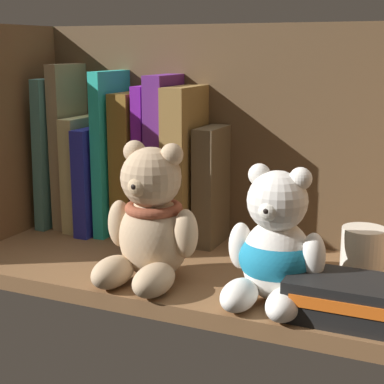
{
  "coord_description": "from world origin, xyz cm",
  "views": [
    {
      "loc": [
        26.5,
        -67.6,
        29.08
      ],
      "look_at": [
        -3.35,
        0.0,
        11.56
      ],
      "focal_mm": 56.86,
      "sensor_mm": 36.0,
      "label": 1
    }
  ],
  "objects_px": {
    "book_0": "(62,151)",
    "pillar_candle": "(363,256)",
    "book_2": "(89,171)",
    "book_3": "(105,177)",
    "small_product_box": "(346,299)",
    "book_5": "(135,163)",
    "book_9": "(214,185)",
    "book_7": "(169,157)",
    "book_4": "(118,152)",
    "book_8": "(191,164)",
    "teddy_bear_larger": "(150,223)",
    "book_6": "(152,161)",
    "teddy_bear_smaller": "(275,250)",
    "book_1": "(74,145)"
  },
  "relations": [
    {
      "from": "book_2",
      "to": "pillar_candle",
      "type": "xyz_separation_m",
      "value": [
        0.43,
        -0.08,
        -0.05
      ]
    },
    {
      "from": "book_2",
      "to": "book_7",
      "type": "xyz_separation_m",
      "value": [
        0.14,
        0.0,
        0.03
      ]
    },
    {
      "from": "book_0",
      "to": "book_5",
      "type": "height_order",
      "value": "book_0"
    },
    {
      "from": "book_3",
      "to": "book_9",
      "type": "distance_m",
      "value": 0.18
    },
    {
      "from": "book_3",
      "to": "teddy_bear_larger",
      "type": "distance_m",
      "value": 0.24
    },
    {
      "from": "book_1",
      "to": "book_8",
      "type": "xyz_separation_m",
      "value": [
        0.2,
        0.0,
        -0.01
      ]
    },
    {
      "from": "small_product_box",
      "to": "book_9",
      "type": "bearing_deg",
      "value": 139.58
    },
    {
      "from": "book_0",
      "to": "teddy_bear_larger",
      "type": "bearing_deg",
      "value": -34.93
    },
    {
      "from": "book_0",
      "to": "teddy_bear_smaller",
      "type": "height_order",
      "value": "book_0"
    },
    {
      "from": "book_2",
      "to": "pillar_candle",
      "type": "relative_size",
      "value": 2.49
    },
    {
      "from": "book_0",
      "to": "small_product_box",
      "type": "distance_m",
      "value": 0.52
    },
    {
      "from": "book_0",
      "to": "book_3",
      "type": "height_order",
      "value": "book_0"
    },
    {
      "from": "book_3",
      "to": "book_7",
      "type": "relative_size",
      "value": 0.67
    },
    {
      "from": "book_5",
      "to": "book_1",
      "type": "bearing_deg",
      "value": 180.0
    },
    {
      "from": "book_4",
      "to": "small_product_box",
      "type": "height_order",
      "value": "book_4"
    },
    {
      "from": "book_9",
      "to": "teddy_bear_smaller",
      "type": "height_order",
      "value": "book_9"
    },
    {
      "from": "book_5",
      "to": "small_product_box",
      "type": "xyz_separation_m",
      "value": [
        0.35,
        -0.19,
        -0.08
      ]
    },
    {
      "from": "book_5",
      "to": "book_3",
      "type": "bearing_deg",
      "value": 180.0
    },
    {
      "from": "book_3",
      "to": "book_8",
      "type": "distance_m",
      "value": 0.15
    },
    {
      "from": "book_1",
      "to": "book_9",
      "type": "height_order",
      "value": "book_1"
    },
    {
      "from": "small_product_box",
      "to": "book_4",
      "type": "bearing_deg",
      "value": 153.46
    },
    {
      "from": "book_2",
      "to": "book_6",
      "type": "relative_size",
      "value": 0.78
    },
    {
      "from": "book_5",
      "to": "book_7",
      "type": "distance_m",
      "value": 0.06
    },
    {
      "from": "book_5",
      "to": "teddy_bear_larger",
      "type": "relative_size",
      "value": 1.26
    },
    {
      "from": "book_7",
      "to": "book_6",
      "type": "bearing_deg",
      "value": 180.0
    },
    {
      "from": "book_4",
      "to": "pillar_candle",
      "type": "height_order",
      "value": "book_4"
    },
    {
      "from": "book_0",
      "to": "book_9",
      "type": "distance_m",
      "value": 0.26
    },
    {
      "from": "book_4",
      "to": "book_8",
      "type": "distance_m",
      "value": 0.12
    },
    {
      "from": "small_product_box",
      "to": "book_1",
      "type": "bearing_deg",
      "value": 157.56
    },
    {
      "from": "book_8",
      "to": "pillar_candle",
      "type": "xyz_separation_m",
      "value": [
        0.26,
        -0.08,
        -0.08
      ]
    },
    {
      "from": "book_2",
      "to": "book_6",
      "type": "xyz_separation_m",
      "value": [
        0.11,
        0.0,
        0.02
      ]
    },
    {
      "from": "book_2",
      "to": "book_4",
      "type": "relative_size",
      "value": 0.71
    },
    {
      "from": "book_0",
      "to": "pillar_candle",
      "type": "bearing_deg",
      "value": -9.98
    },
    {
      "from": "book_8",
      "to": "book_9",
      "type": "xyz_separation_m",
      "value": [
        0.04,
        0.0,
        -0.03
      ]
    },
    {
      "from": "book_3",
      "to": "book_6",
      "type": "relative_size",
      "value": 0.72
    },
    {
      "from": "book_3",
      "to": "small_product_box",
      "type": "bearing_deg",
      "value": -25.11
    },
    {
      "from": "book_3",
      "to": "book_7",
      "type": "bearing_deg",
      "value": 0.0
    },
    {
      "from": "book_0",
      "to": "pillar_candle",
      "type": "xyz_separation_m",
      "value": [
        0.48,
        -0.08,
        -0.08
      ]
    },
    {
      "from": "book_8",
      "to": "small_product_box",
      "type": "distance_m",
      "value": 0.33
    },
    {
      "from": "teddy_bear_larger",
      "to": "pillar_candle",
      "type": "xyz_separation_m",
      "value": [
        0.23,
        0.09,
        -0.04
      ]
    },
    {
      "from": "book_8",
      "to": "small_product_box",
      "type": "xyz_separation_m",
      "value": [
        0.26,
        -0.19,
        -0.09
      ]
    },
    {
      "from": "teddy_bear_smaller",
      "to": "book_3",
      "type": "bearing_deg",
      "value": 151.61
    },
    {
      "from": "book_1",
      "to": "teddy_bear_smaller",
      "type": "relative_size",
      "value": 1.64
    },
    {
      "from": "book_6",
      "to": "teddy_bear_smaller",
      "type": "bearing_deg",
      "value": -36.02
    },
    {
      "from": "book_8",
      "to": "pillar_candle",
      "type": "relative_size",
      "value": 3.21
    },
    {
      "from": "book_0",
      "to": "book_8",
      "type": "bearing_deg",
      "value": 0.0
    },
    {
      "from": "teddy_bear_larger",
      "to": "small_product_box",
      "type": "relative_size",
      "value": 1.39
    },
    {
      "from": "book_7",
      "to": "book_8",
      "type": "bearing_deg",
      "value": 0.0
    },
    {
      "from": "book_0",
      "to": "teddy_bear_larger",
      "type": "relative_size",
      "value": 1.37
    },
    {
      "from": "book_1",
      "to": "teddy_bear_larger",
      "type": "xyz_separation_m",
      "value": [
        0.22,
        -0.17,
        -0.05
      ]
    }
  ]
}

